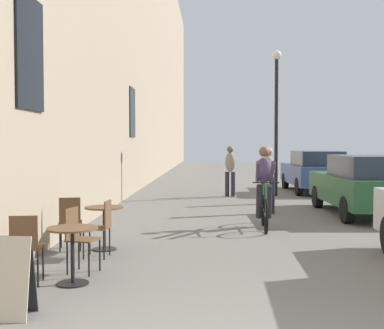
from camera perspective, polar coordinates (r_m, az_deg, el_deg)
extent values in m
cube|color=black|center=(8.06, -17.84, 11.93)|extent=(0.04, 1.10, 1.70)
cube|color=black|center=(17.60, -6.76, 5.88)|extent=(0.04, 1.10, 1.70)
cylinder|color=black|center=(6.70, -13.31, -12.94)|extent=(0.40, 0.40, 0.02)
cylinder|color=black|center=(6.61, -13.34, -10.03)|extent=(0.05, 0.05, 0.67)
cylinder|color=brown|center=(6.55, -13.37, -7.04)|extent=(0.64, 0.64, 0.02)
cylinder|color=black|center=(7.24, -10.38, -10.00)|extent=(0.02, 0.02, 0.45)
cylinder|color=black|center=(6.95, -11.57, -10.52)|extent=(0.02, 0.02, 0.45)
cylinder|color=black|center=(7.38, -12.66, -9.77)|extent=(0.02, 0.02, 0.45)
cylinder|color=black|center=(7.11, -13.92, -10.26)|extent=(0.02, 0.02, 0.45)
cube|color=brown|center=(7.12, -12.15, -8.29)|extent=(0.46, 0.46, 0.02)
cube|color=brown|center=(7.17, -13.44, -6.44)|extent=(0.10, 0.34, 0.42)
cylinder|color=black|center=(7.01, -19.12, -10.50)|extent=(0.02, 0.02, 0.45)
cylinder|color=black|center=(6.94, -16.48, -10.60)|extent=(0.02, 0.02, 0.45)
cylinder|color=black|center=(6.70, -19.79, -11.10)|extent=(0.02, 0.02, 0.45)
cylinder|color=black|center=(6.63, -17.03, -11.22)|extent=(0.02, 0.02, 0.45)
cube|color=brown|center=(6.77, -18.13, -8.91)|extent=(0.43, 0.43, 0.02)
cube|color=brown|center=(6.55, -18.51, -7.33)|extent=(0.34, 0.06, 0.42)
cylinder|color=black|center=(8.66, -9.87, -9.39)|extent=(0.40, 0.40, 0.02)
cylinder|color=black|center=(8.59, -9.89, -7.13)|extent=(0.05, 0.05, 0.67)
cylinder|color=brown|center=(8.54, -9.90, -4.81)|extent=(0.64, 0.64, 0.02)
cylinder|color=black|center=(8.92, -14.57, -7.68)|extent=(0.02, 0.02, 0.45)
cylinder|color=black|center=(8.90, -12.48, -7.68)|extent=(0.02, 0.02, 0.45)
cylinder|color=black|center=(8.60, -14.70, -8.06)|extent=(0.02, 0.02, 0.45)
cylinder|color=black|center=(8.59, -12.52, -8.05)|extent=(0.02, 0.02, 0.45)
cube|color=brown|center=(8.71, -13.58, -6.34)|extent=(0.46, 0.46, 0.02)
cube|color=brown|center=(8.50, -13.65, -5.06)|extent=(0.34, 0.10, 0.42)
cylinder|color=black|center=(7.97, -12.18, -8.86)|extent=(0.02, 0.02, 0.45)
cylinder|color=black|center=(8.27, -11.48, -8.44)|extent=(0.02, 0.02, 0.45)
cylinder|color=black|center=(7.88, -9.91, -8.97)|extent=(0.02, 0.02, 0.45)
cylinder|color=black|center=(8.19, -9.29, -8.54)|extent=(0.02, 0.02, 0.45)
cube|color=brown|center=(8.04, -10.73, -7.05)|extent=(0.40, 0.40, 0.02)
cube|color=brown|center=(7.95, -9.49, -5.54)|extent=(0.04, 0.34, 0.42)
cube|color=black|center=(5.68, -20.00, -11.58)|extent=(0.55, 0.20, 0.84)
cube|color=#B2A893|center=(5.52, -20.69, -12.00)|extent=(0.55, 0.20, 0.84)
torus|color=black|center=(10.09, 8.36, -5.86)|extent=(0.08, 0.71, 0.71)
torus|color=black|center=(11.13, 8.03, -5.09)|extent=(0.08, 0.71, 0.71)
cylinder|color=#2D6B38|center=(11.01, 8.06, -3.67)|extent=(0.05, 0.22, 0.58)
cylinder|color=#2D6B38|center=(10.48, 8.23, -2.14)|extent=(0.08, 0.83, 0.14)
cylinder|color=#2D6B38|center=(10.07, 8.36, -3.95)|extent=(0.04, 0.09, 0.67)
cylinder|color=#2D6B38|center=(10.63, 8.18, -5.22)|extent=(0.08, 1.00, 0.12)
cylinder|color=black|center=(10.07, 8.37, -2.04)|extent=(0.52, 0.05, 0.03)
ellipsoid|color=black|center=(10.89, 8.10, -2.08)|extent=(0.12, 0.24, 0.06)
ellipsoid|color=#4C3D5B|center=(10.79, 8.13, -0.65)|extent=(0.36, 0.37, 0.59)
sphere|color=brown|center=(10.74, 8.16, 1.44)|extent=(0.22, 0.22, 0.22)
cylinder|color=#26262D|center=(10.77, 8.67, -4.16)|extent=(0.15, 0.40, 0.75)
cylinder|color=#26262D|center=(10.76, 7.60, -4.16)|extent=(0.15, 0.40, 0.75)
cylinder|color=#4C3D5B|center=(10.41, 9.04, -0.80)|extent=(0.11, 0.75, 0.48)
cylinder|color=#4C3D5B|center=(10.40, 7.47, -0.80)|extent=(0.14, 0.75, 0.48)
cylinder|color=#26262D|center=(12.88, 8.16, -3.70)|extent=(0.14, 0.14, 0.82)
cylinder|color=#26262D|center=(12.94, 9.02, -3.68)|extent=(0.14, 0.14, 0.82)
ellipsoid|color=#9E9384|center=(12.85, 8.61, -0.43)|extent=(0.38, 0.29, 0.65)
sphere|color=tan|center=(12.84, 8.62, 1.47)|extent=(0.22, 0.22, 0.22)
cylinder|color=#26262D|center=(14.98, 9.03, -2.89)|extent=(0.14, 0.14, 0.81)
cylinder|color=#26262D|center=(14.97, 8.27, -2.89)|extent=(0.14, 0.14, 0.81)
ellipsoid|color=brown|center=(14.93, 8.67, -0.13)|extent=(0.35, 0.25, 0.64)
sphere|color=brown|center=(14.91, 8.68, 1.47)|extent=(0.22, 0.22, 0.22)
cylinder|color=#26262D|center=(16.95, 3.99, -2.22)|extent=(0.14, 0.14, 0.82)
cylinder|color=#26262D|center=(16.94, 4.67, -2.23)|extent=(0.14, 0.14, 0.82)
ellipsoid|color=gray|center=(16.90, 4.34, 0.27)|extent=(0.37, 0.28, 0.65)
sphere|color=brown|center=(16.89, 4.34, 1.71)|extent=(0.22, 0.22, 0.22)
cylinder|color=black|center=(17.26, 9.49, 4.10)|extent=(0.12, 0.12, 4.60)
sphere|color=silver|center=(17.51, 9.55, 12.11)|extent=(0.32, 0.32, 0.32)
cube|color=#23512D|center=(13.26, 18.71, -2.63)|extent=(1.84, 4.22, 0.68)
cube|color=#283342|center=(12.75, 19.44, -0.17)|extent=(1.51, 2.29, 0.51)
cylinder|color=black|center=(14.40, 13.99, -3.55)|extent=(0.21, 0.61, 0.60)
cylinder|color=black|center=(14.84, 19.93, -3.45)|extent=(0.21, 0.61, 0.60)
cylinder|color=black|center=(11.75, 17.12, -4.91)|extent=(0.21, 0.61, 0.60)
cube|color=#384C84|center=(19.03, 13.56, -1.07)|extent=(1.83, 4.26, 0.69)
cube|color=#283342|center=(18.51, 13.92, 0.70)|extent=(1.51, 2.31, 0.51)
cylinder|color=black|center=(20.27, 10.49, -1.81)|extent=(0.21, 0.61, 0.61)
cylinder|color=black|center=(20.59, 14.88, -1.78)|extent=(0.21, 0.61, 0.61)
cylinder|color=black|center=(17.53, 11.99, -2.47)|extent=(0.21, 0.61, 0.61)
cylinder|color=black|center=(17.90, 17.02, -2.42)|extent=(0.21, 0.61, 0.61)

